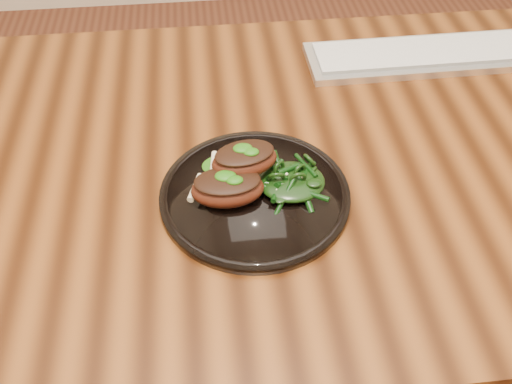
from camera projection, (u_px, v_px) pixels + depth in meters
desk at (293, 188)px, 0.95m from camera, size 1.60×0.80×0.75m
plate at (255, 195)px, 0.81m from camera, size 0.27×0.27×0.02m
lamb_chop_front at (227, 187)px, 0.78m from camera, size 0.11×0.07×0.05m
lamb_chop_back at (244, 159)px, 0.79m from camera, size 0.11×0.08×0.04m
herb_smear at (228, 165)px, 0.84m from camera, size 0.08×0.05×0.00m
greens_heap at (292, 178)px, 0.80m from camera, size 0.09×0.09×0.04m
keyboard at (420, 55)px, 1.06m from camera, size 0.42×0.13×0.02m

